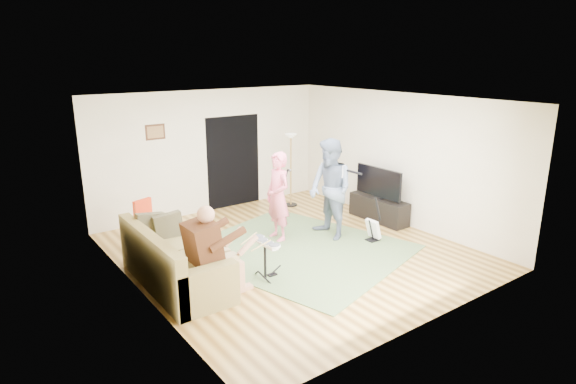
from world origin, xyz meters
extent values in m
plane|color=brown|center=(0.00, 0.00, 0.00)|extent=(6.00, 6.00, 0.00)
plane|color=white|center=(0.00, 0.00, 2.70)|extent=(6.00, 6.00, 0.00)
plane|color=olive|center=(-2.74, 0.20, 1.55)|extent=(0.00, 2.05, 2.05)
plane|color=black|center=(0.55, 2.99, 1.05)|extent=(2.10, 0.00, 2.10)
cube|color=#3F2314|center=(-1.25, 2.99, 1.90)|extent=(0.42, 0.03, 0.32)
cube|color=#547144|center=(0.12, -0.04, 0.01)|extent=(4.02, 4.29, 0.02)
cube|color=olive|center=(-2.20, 0.00, 0.23)|extent=(0.92, 1.84, 0.45)
cube|color=olive|center=(-2.59, 0.00, 0.46)|extent=(0.17, 2.27, 0.92)
cube|color=olive|center=(-2.20, 1.03, 0.32)|extent=(0.92, 0.22, 0.65)
cube|color=olive|center=(-2.20, -1.02, 0.32)|extent=(0.92, 0.22, 0.65)
cube|color=#4B2715|center=(-2.05, -0.65, 0.84)|extent=(0.39, 0.51, 0.64)
sphere|color=tan|center=(-1.98, -0.65, 1.26)|extent=(0.25, 0.25, 0.25)
cylinder|color=black|center=(-1.00, -0.65, 0.31)|extent=(0.04, 0.04, 0.58)
cube|color=white|center=(-1.00, -0.65, 0.59)|extent=(0.11, 0.58, 0.03)
imported|color=pink|center=(0.14, 0.62, 0.85)|extent=(0.43, 0.64, 1.70)
imported|color=slate|center=(1.00, 0.12, 0.96)|extent=(0.80, 0.99, 1.92)
cube|color=black|center=(1.53, -0.53, 0.02)|extent=(0.24, 0.19, 0.03)
cube|color=white|center=(1.53, -0.53, 0.25)|extent=(0.18, 0.28, 0.37)
cylinder|color=black|center=(1.63, -0.53, 0.62)|extent=(0.19, 0.04, 0.48)
cylinder|color=black|center=(1.61, 2.21, 0.01)|extent=(0.30, 0.30, 0.03)
cylinder|color=#A47F46|center=(1.61, 2.21, 0.82)|extent=(0.04, 0.04, 1.60)
cone|color=white|center=(1.61, 2.21, 1.64)|extent=(0.27, 0.27, 0.11)
cube|color=tan|center=(-2.00, 1.58, 0.41)|extent=(0.50, 0.50, 0.04)
cube|color=red|center=(-2.00, 1.75, 0.72)|extent=(0.37, 0.19, 0.39)
cube|color=black|center=(2.50, 0.25, 0.25)|extent=(0.40, 1.40, 0.50)
cube|color=black|center=(2.45, 0.25, 0.85)|extent=(0.06, 1.20, 0.62)
camera|label=1|loc=(-4.81, -6.48, 3.42)|focal=30.00mm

